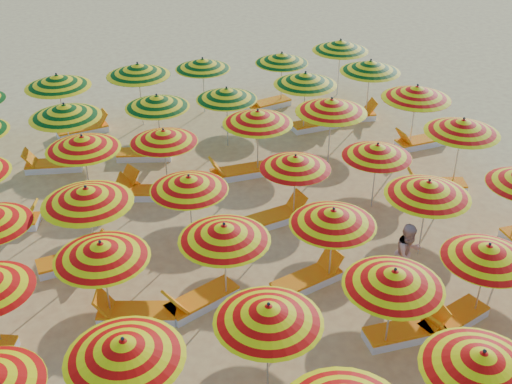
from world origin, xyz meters
TOP-DOWN VIEW (x-y plane):
  - ground at (0.00, 0.00)m, footprint 120.00×120.00m
  - umbrella_9 at (1.49, -6.21)m, footprint 2.17×2.17m
  - umbrella_13 at (-3.95, -4.00)m, footprint 2.65×2.65m
  - umbrella_14 at (-1.37, -3.96)m, footprint 2.03×2.03m
  - umbrella_15 at (1.26, -3.83)m, footprint 2.27×2.27m
  - umbrella_16 at (3.57, -3.66)m, footprint 2.49×2.49m
  - umbrella_19 at (-3.90, -1.02)m, footprint 2.03×2.03m
  - umbrella_20 at (-1.35, -1.26)m, footprint 2.36×2.36m
  - umbrella_21 at (1.11, -1.46)m, footprint 2.45×2.45m
  - umbrella_22 at (3.70, -1.21)m, footprint 2.66×2.66m
  - umbrella_25 at (-3.92, 1.07)m, footprint 2.83×2.83m
  - umbrella_26 at (-1.50, 1.13)m, footprint 2.28×2.28m
  - umbrella_27 at (1.38, 1.33)m, footprint 2.48×2.48m
  - umbrella_28 at (3.68, 1.17)m, footprint 2.14×2.14m
  - umbrella_29 at (6.44, 1.32)m, footprint 2.48×2.48m
  - umbrella_31 at (-3.68, 4.04)m, footprint 2.20×2.20m
  - umbrella_32 at (-1.49, 3.93)m, footprint 2.08×2.08m
  - umbrella_33 at (1.29, 3.93)m, footprint 2.64×2.64m
  - umbrella_34 at (3.56, 3.77)m, footprint 2.86×2.86m
  - umbrella_35 at (6.49, 3.79)m, footprint 2.35×2.35m
  - umbrella_37 at (-3.93, 6.15)m, footprint 2.35×2.35m
  - umbrella_38 at (-1.18, 6.20)m, footprint 2.27×2.27m
  - umbrella_39 at (1.04, 6.14)m, footprint 2.19×2.19m
  - umbrella_40 at (3.77, 6.18)m, footprint 2.39×2.39m
  - umbrella_41 at (6.36, 6.52)m, footprint 2.44×2.44m
  - umbrella_43 at (-3.92, 8.65)m, footprint 2.77×2.77m
  - umbrella_44 at (-1.27, 8.73)m, footprint 2.86×2.86m
  - umbrella_45 at (1.08, 9.07)m, footprint 2.22×2.22m
  - umbrella_46 at (3.95, 8.71)m, footprint 2.30×2.30m
  - umbrella_47 at (6.38, 8.87)m, footprint 2.52×2.52m
  - lounger_9 at (1.86, -3.68)m, footprint 1.77×0.69m
  - lounger_10 at (2.97, -3.69)m, footprint 1.82×1.03m
  - lounger_13 at (-3.40, -1.16)m, footprint 1.83×1.13m
  - lounger_14 at (-1.95, -1.24)m, footprint 1.83×1.14m
  - lounger_15 at (0.61, -1.38)m, footprint 1.82×0.96m
  - lounger_17 at (-4.42, 1.23)m, footprint 1.78×0.73m
  - lounger_18 at (0.88, 1.35)m, footprint 1.80×0.83m
  - lounger_19 at (5.85, 1.37)m, footprint 1.83×1.11m
  - lounger_20 at (-5.92, 3.57)m, footprint 1.83×1.05m
  - lounger_21 at (-3.08, 4.15)m, footprint 1.82×1.22m
  - lounger_22 at (-2.09, 3.79)m, footprint 1.83×1.13m
  - lounger_23 at (0.69, 4.05)m, footprint 1.75×0.62m
  - lounger_24 at (6.99, 3.96)m, footprint 1.75×0.63m
  - lounger_25 at (-4.53, 6.39)m, footprint 1.82×0.96m
  - lounger_26 at (-1.68, 6.16)m, footprint 1.83×1.07m
  - lounger_27 at (4.37, 6.38)m, footprint 1.76×0.66m
  - lounger_28 at (5.86, 6.61)m, footprint 1.81×0.87m
  - lounger_29 at (-3.32, 8.69)m, footprint 1.80×0.82m
  - lounger_30 at (3.36, 8.60)m, footprint 1.81×0.91m
  - beachgoer_b at (2.80, -2.04)m, footprint 0.90×0.78m

SIDE VIEW (x-z plane):
  - ground at x=0.00m, z-range 0.00..0.00m
  - lounger_9 at x=1.86m, z-range -0.19..0.50m
  - lounger_10 at x=2.97m, z-range -0.19..0.50m
  - lounger_13 at x=-3.40m, z-range -0.19..0.50m
  - lounger_14 at x=-1.95m, z-range -0.19..0.50m
  - lounger_15 at x=0.61m, z-range -0.19..0.50m
  - lounger_17 at x=-4.42m, z-range -0.19..0.50m
  - lounger_18 at x=0.88m, z-range -0.19..0.50m
  - lounger_19 at x=5.85m, z-range -0.19..0.50m
  - lounger_20 at x=-5.92m, z-range -0.19..0.50m
  - lounger_21 at x=-3.08m, z-range -0.19..0.50m
  - lounger_22 at x=-2.09m, z-range -0.19..0.50m
  - lounger_23 at x=0.69m, z-range -0.19..0.50m
  - lounger_24 at x=6.99m, z-range -0.19..0.50m
  - lounger_25 at x=-4.53m, z-range -0.19..0.50m
  - lounger_26 at x=-1.68m, z-range -0.19..0.50m
  - lounger_27 at x=4.37m, z-range -0.19..0.50m
  - lounger_28 at x=5.86m, z-range -0.19..0.50m
  - lounger_29 at x=-3.32m, z-range -0.19..0.50m
  - lounger_30 at x=3.36m, z-range -0.19..0.50m
  - beachgoer_b at x=2.80m, z-range 0.00..1.58m
  - umbrella_27 at x=1.38m, z-range 0.76..2.75m
  - umbrella_28 at x=3.68m, z-range 0.76..2.76m
  - umbrella_16 at x=3.57m, z-range 0.77..2.79m
  - umbrella_32 at x=-1.49m, z-range 0.77..2.79m
  - umbrella_26 at x=-1.50m, z-range 0.78..2.84m
  - umbrella_46 at x=3.95m, z-range 0.79..2.86m
  - umbrella_39 at x=1.04m, z-range 0.79..2.87m
  - umbrella_45 at x=1.08m, z-range 0.79..2.88m
  - umbrella_21 at x=1.11m, z-range 0.79..2.88m
  - umbrella_19 at x=-3.90m, z-range 0.80..2.91m
  - umbrella_15 at x=1.26m, z-range 0.80..2.92m
  - umbrella_20 at x=-1.35m, z-range 0.81..2.93m
  - umbrella_38 at x=-1.18m, z-range 0.81..2.93m
  - umbrella_14 at x=-1.37m, z-range 0.81..2.94m
  - umbrella_9 at x=1.49m, z-range 0.81..2.95m
  - umbrella_31 at x=-3.68m, z-range 0.82..2.97m
  - umbrella_22 at x=3.70m, z-range 0.83..3.00m
  - umbrella_13 at x=-3.95m, z-range 0.83..3.01m
  - umbrella_33 at x=1.29m, z-range 0.83..3.02m
  - umbrella_41 at x=6.36m, z-range 0.85..3.08m
  - umbrella_40 at x=3.77m, z-range 0.85..3.09m
  - umbrella_29 at x=6.44m, z-range 0.85..3.09m
  - umbrella_47 at x=6.38m, z-range 0.85..3.10m
  - umbrella_37 at x=-3.93m, z-range 0.86..3.11m
  - umbrella_25 at x=-3.92m, z-range 0.86..3.11m
  - umbrella_43 at x=-3.92m, z-range 0.87..3.14m
  - umbrella_34 at x=3.56m, z-range 0.87..3.16m
  - umbrella_44 at x=-1.27m, z-range 0.88..3.18m
  - umbrella_35 at x=6.49m, z-range 0.88..3.18m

